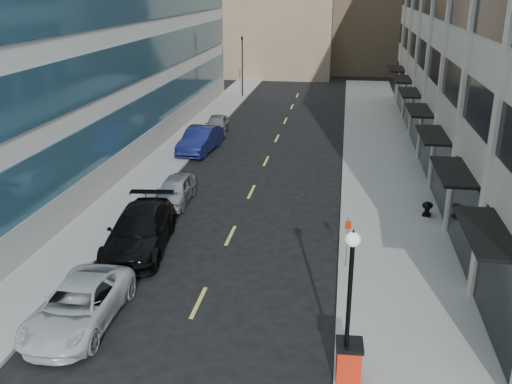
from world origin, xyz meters
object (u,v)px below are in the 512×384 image
(traffic_signal, at_px, (242,40))
(car_white_van, at_px, (78,306))
(car_blue_sedan, at_px, (200,140))
(car_grey_sedan, at_px, (217,125))
(urn_planter, at_px, (427,207))
(sign_post, at_px, (348,235))
(lamppost, at_px, (349,296))
(trash_bin, at_px, (349,360))
(car_black_pickup, at_px, (140,230))
(car_silver_sedan, at_px, (175,190))

(traffic_signal, relative_size, car_white_van, 1.33)
(traffic_signal, relative_size, car_blue_sedan, 1.34)
(car_grey_sedan, distance_m, urn_planter, 20.68)
(urn_planter, bearing_deg, car_white_van, -138.18)
(traffic_signal, relative_size, sign_post, 3.28)
(lamppost, bearing_deg, trash_bin, 59.97)
(traffic_signal, xyz_separation_m, sign_post, (10.80, -36.56, -4.17))
(car_black_pickup, bearing_deg, sign_post, -10.63)
(car_white_van, distance_m, car_black_pickup, 6.01)
(trash_bin, bearing_deg, car_black_pickup, 136.73)
(car_white_van, relative_size, sign_post, 2.46)
(car_blue_sedan, relative_size, trash_bin, 4.15)
(traffic_signal, bearing_deg, trash_bin, -76.00)
(car_grey_sedan, bearing_deg, car_black_pickup, -92.33)
(car_black_pickup, height_order, lamppost, lamppost)
(lamppost, bearing_deg, car_blue_sedan, 113.40)
(car_black_pickup, distance_m, urn_planter, 13.99)
(sign_post, bearing_deg, car_blue_sedan, 125.30)
(car_silver_sedan, distance_m, trash_bin, 16.23)
(car_black_pickup, height_order, trash_bin, car_black_pickup)
(sign_post, height_order, urn_planter, sign_post)
(trash_bin, bearing_deg, lamppost, -122.69)
(traffic_signal, height_order, car_blue_sedan, traffic_signal)
(traffic_signal, bearing_deg, car_white_van, -87.47)
(traffic_signal, bearing_deg, urn_planter, -64.21)
(car_blue_sedan, distance_m, trash_bin, 25.32)
(car_white_van, xyz_separation_m, lamppost, (8.94, -1.90, 2.28))
(car_white_van, xyz_separation_m, car_black_pickup, (0.01, 6.01, 0.15))
(lamppost, bearing_deg, car_silver_sedan, 123.55)
(traffic_signal, height_order, trash_bin, traffic_signal)
(car_black_pickup, xyz_separation_m, trash_bin, (9.03, -7.74, -0.05))
(car_white_van, xyz_separation_m, car_silver_sedan, (-0.08, 11.70, -0.03))
(traffic_signal, xyz_separation_m, urn_planter, (14.73, -30.48, -5.12))
(traffic_signal, distance_m, urn_planter, 34.24)
(car_blue_sedan, xyz_separation_m, trash_bin, (10.20, -23.17, -0.03))
(traffic_signal, height_order, lamppost, traffic_signal)
(sign_post, distance_m, urn_planter, 7.30)
(car_silver_sedan, relative_size, car_grey_sedan, 0.98)
(car_black_pickup, relative_size, car_silver_sedan, 1.47)
(car_blue_sedan, bearing_deg, car_black_pickup, -80.39)
(car_blue_sedan, relative_size, car_grey_sedan, 1.25)
(car_silver_sedan, bearing_deg, trash_bin, -57.60)
(lamppost, bearing_deg, car_white_van, 167.98)
(car_grey_sedan, bearing_deg, trash_bin, -75.84)
(car_blue_sedan, bearing_deg, car_silver_sedan, -78.41)
(car_grey_sedan, height_order, trash_bin, car_grey_sedan)
(lamppost, distance_m, urn_planter, 14.19)
(car_black_pickup, xyz_separation_m, car_silver_sedan, (-0.09, 5.69, -0.18))
(car_silver_sedan, relative_size, lamppost, 0.85)
(sign_post, bearing_deg, traffic_signal, 109.50)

